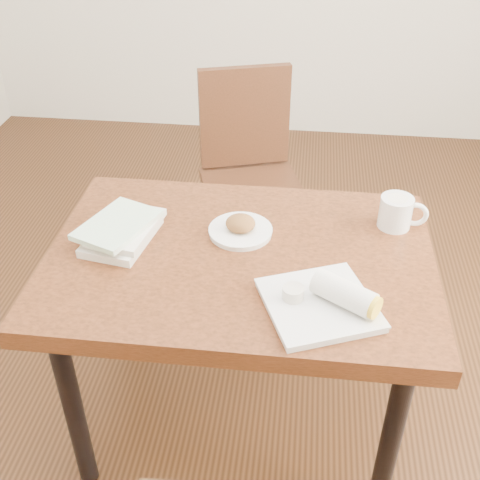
# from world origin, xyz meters

# --- Properties ---
(ground) EXTENTS (4.00, 5.00, 0.01)m
(ground) POSITION_xyz_m (0.00, 0.00, -0.01)
(ground) COLOR #472814
(ground) RESTS_ON ground
(table) EXTENTS (1.15, 0.80, 0.75)m
(table) POSITION_xyz_m (0.00, 0.00, 0.66)
(table) COLOR brown
(table) RESTS_ON ground
(chair_far) EXTENTS (0.53, 0.53, 0.95)m
(chair_far) POSITION_xyz_m (-0.07, 0.93, 0.55)
(chair_far) COLOR #462314
(chair_far) RESTS_ON ground
(plate_scone) EXTENTS (0.20, 0.20, 0.06)m
(plate_scone) POSITION_xyz_m (-0.01, 0.11, 0.77)
(plate_scone) COLOR white
(plate_scone) RESTS_ON table
(coffee_mug) EXTENTS (0.15, 0.10, 0.10)m
(coffee_mug) POSITION_xyz_m (0.47, 0.20, 0.80)
(coffee_mug) COLOR white
(coffee_mug) RESTS_ON table
(plate_burrito) EXTENTS (0.36, 0.36, 0.09)m
(plate_burrito) POSITION_xyz_m (0.25, -0.22, 0.78)
(plate_burrito) COLOR white
(plate_burrito) RESTS_ON table
(book_stack) EXTENTS (0.25, 0.30, 0.07)m
(book_stack) POSITION_xyz_m (-0.37, 0.03, 0.78)
(book_stack) COLOR white
(book_stack) RESTS_ON table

